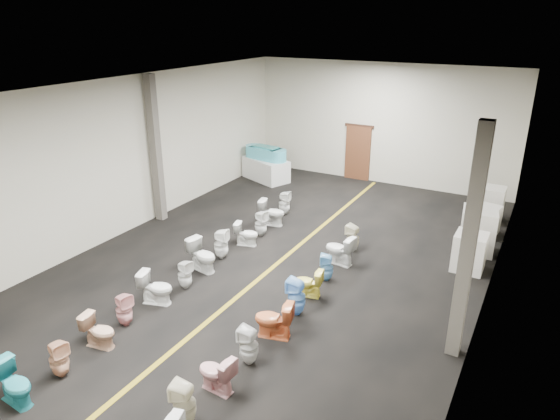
# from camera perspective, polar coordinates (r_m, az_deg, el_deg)

# --- Properties ---
(floor) EXTENTS (16.00, 16.00, 0.00)m
(floor) POSITION_cam_1_polar(r_m,az_deg,el_deg) (13.07, -0.45, -6.26)
(floor) COLOR black
(floor) RESTS_ON ground
(ceiling) EXTENTS (16.00, 16.00, 0.00)m
(ceiling) POSITION_cam_1_polar(r_m,az_deg,el_deg) (11.68, -0.51, 13.70)
(ceiling) COLOR black
(ceiling) RESTS_ON ground
(wall_back) EXTENTS (10.00, 0.00, 10.00)m
(wall_back) POSITION_cam_1_polar(r_m,az_deg,el_deg) (19.34, 11.39, 9.59)
(wall_back) COLOR #BCB8A1
(wall_back) RESTS_ON ground
(wall_left) EXTENTS (0.00, 16.00, 16.00)m
(wall_left) POSITION_cam_1_polar(r_m,az_deg,el_deg) (15.18, -17.25, 5.86)
(wall_left) COLOR #BCB8A1
(wall_left) RESTS_ON ground
(wall_right) EXTENTS (0.00, 16.00, 16.00)m
(wall_right) POSITION_cam_1_polar(r_m,az_deg,el_deg) (10.80, 23.32, -1.11)
(wall_right) COLOR #BCB8A1
(wall_right) RESTS_ON ground
(aisle_stripe) EXTENTS (0.12, 15.60, 0.01)m
(aisle_stripe) POSITION_cam_1_polar(r_m,az_deg,el_deg) (13.07, -0.45, -6.25)
(aisle_stripe) COLOR olive
(aisle_stripe) RESTS_ON floor
(back_door) EXTENTS (1.00, 0.10, 2.10)m
(back_door) POSITION_cam_1_polar(r_m,az_deg,el_deg) (19.80, 8.88, 6.45)
(back_door) COLOR #562D19
(back_door) RESTS_ON floor
(door_frame) EXTENTS (1.15, 0.08, 0.10)m
(door_frame) POSITION_cam_1_polar(r_m,az_deg,el_deg) (19.57, 9.07, 9.49)
(door_frame) COLOR #331C11
(door_frame) RESTS_ON back_door
(column_left) EXTENTS (0.25, 0.25, 4.50)m
(column_left) POSITION_cam_1_polar(r_m,az_deg,el_deg) (15.69, -14.02, 6.68)
(column_left) COLOR #59544C
(column_left) RESTS_ON floor
(column_right) EXTENTS (0.25, 0.25, 4.50)m
(column_right) POSITION_cam_1_polar(r_m,az_deg,el_deg) (9.44, 20.72, -3.91)
(column_right) COLOR #59544C
(column_right) RESTS_ON floor
(display_table) EXTENTS (2.12, 1.59, 0.85)m
(display_table) POSITION_cam_1_polar(r_m,az_deg,el_deg) (19.64, -1.62, 4.68)
(display_table) COLOR silver
(display_table) RESTS_ON floor
(bathtub) EXTENTS (1.84, 0.86, 0.55)m
(bathtub) POSITION_cam_1_polar(r_m,az_deg,el_deg) (19.46, -1.64, 6.50)
(bathtub) COLOR #47B6CC
(bathtub) RESTS_ON display_table
(appliance_crate_a) EXTENTS (0.76, 0.76, 0.98)m
(appliance_crate_a) POSITION_cam_1_polar(r_m,az_deg,el_deg) (13.50, 20.83, -4.51)
(appliance_crate_a) COLOR silver
(appliance_crate_a) RESTS_ON floor
(appliance_crate_b) EXTENTS (1.00, 1.00, 1.22)m
(appliance_crate_b) POSITION_cam_1_polar(r_m,az_deg,el_deg) (14.55, 21.67, -2.21)
(appliance_crate_b) COLOR silver
(appliance_crate_b) RESTS_ON floor
(appliance_crate_c) EXTENTS (0.88, 0.88, 0.85)m
(appliance_crate_c) POSITION_cam_1_polar(r_m,az_deg,el_deg) (15.91, 22.32, -1.05)
(appliance_crate_c) COLOR silver
(appliance_crate_c) RESTS_ON floor
(appliance_crate_d) EXTENTS (0.76, 0.76, 1.09)m
(appliance_crate_d) POSITION_cam_1_polar(r_m,az_deg,el_deg) (16.98, 22.92, 0.65)
(appliance_crate_d) COLOR silver
(appliance_crate_d) RESTS_ON floor
(toilet_left_0) EXTENTS (0.78, 0.48, 0.76)m
(toilet_left_0) POSITION_cam_1_polar(r_m,az_deg,el_deg) (9.77, -28.12, -17.09)
(toilet_left_0) COLOR teal
(toilet_left_0) RESTS_ON floor
(toilet_left_1) EXTENTS (0.40, 0.40, 0.74)m
(toilet_left_1) POSITION_cam_1_polar(r_m,az_deg,el_deg) (10.04, -23.94, -15.26)
(toilet_left_1) COLOR #E3A984
(toilet_left_1) RESTS_ON floor
(toilet_left_2) EXTENTS (0.72, 0.49, 0.69)m
(toilet_left_2) POSITION_cam_1_polar(r_m,az_deg,el_deg) (10.56, -19.98, -12.87)
(toilet_left_2) COLOR tan
(toilet_left_2) RESTS_ON floor
(toilet_left_3) EXTENTS (0.41, 0.40, 0.74)m
(toilet_left_3) POSITION_cam_1_polar(r_m,az_deg,el_deg) (11.02, -17.40, -10.79)
(toilet_left_3) COLOR pink
(toilet_left_3) RESTS_ON floor
(toilet_left_4) EXTENTS (0.84, 0.62, 0.77)m
(toilet_left_4) POSITION_cam_1_polar(r_m,az_deg,el_deg) (11.61, -13.97, -8.62)
(toilet_left_4) COLOR white
(toilet_left_4) RESTS_ON floor
(toilet_left_5) EXTENTS (0.37, 0.36, 0.72)m
(toilet_left_5) POSITION_cam_1_polar(r_m,az_deg,el_deg) (12.06, -10.82, -7.25)
(toilet_left_5) COLOR silver
(toilet_left_5) RESTS_ON floor
(toilet_left_6) EXTENTS (0.88, 0.60, 0.82)m
(toilet_left_6) POSITION_cam_1_polar(r_m,az_deg,el_deg) (12.78, -8.84, -5.14)
(toilet_left_6) COLOR silver
(toilet_left_6) RESTS_ON floor
(toilet_left_7) EXTENTS (0.44, 0.44, 0.82)m
(toilet_left_7) POSITION_cam_1_polar(r_m,az_deg,el_deg) (13.32, -6.75, -3.88)
(toilet_left_7) COLOR white
(toilet_left_7) RESTS_ON floor
(toilet_left_8) EXTENTS (0.73, 0.53, 0.67)m
(toilet_left_8) POSITION_cam_1_polar(r_m,az_deg,el_deg) (14.04, -3.85, -2.75)
(toilet_left_8) COLOR white
(toilet_left_8) RESTS_ON floor
(toilet_left_9) EXTENTS (0.41, 0.40, 0.78)m
(toilet_left_9) POSITION_cam_1_polar(r_m,az_deg,el_deg) (14.58, -2.21, -1.54)
(toilet_left_9) COLOR white
(toilet_left_9) RESTS_ON floor
(toilet_left_10) EXTENTS (0.85, 0.59, 0.80)m
(toilet_left_10) POSITION_cam_1_polar(r_m,az_deg,el_deg) (15.33, -0.93, -0.29)
(toilet_left_10) COLOR silver
(toilet_left_10) RESTS_ON floor
(toilet_left_11) EXTENTS (0.40, 0.39, 0.79)m
(toilet_left_11) POSITION_cam_1_polar(r_m,az_deg,el_deg) (16.13, 0.50, 0.80)
(toilet_left_11) COLOR white
(toilet_left_11) RESTS_ON floor
(toilet_right_2) EXTENTS (0.43, 0.43, 0.80)m
(toilet_right_2) POSITION_cam_1_polar(r_m,az_deg,el_deg) (8.48, -10.87, -20.96)
(toilet_right_2) COLOR beige
(toilet_right_2) RESTS_ON floor
(toilet_right_3) EXTENTS (0.73, 0.45, 0.71)m
(toilet_right_3) POSITION_cam_1_polar(r_m,az_deg,el_deg) (9.03, -7.31, -18.01)
(toilet_right_3) COLOR #D99B9E
(toilet_right_3) RESTS_ON floor
(toilet_right_4) EXTENTS (0.38, 0.37, 0.77)m
(toilet_right_4) POSITION_cam_1_polar(r_m,az_deg,el_deg) (9.53, -3.60, -15.22)
(toilet_right_4) COLOR silver
(toilet_right_4) RESTS_ON floor
(toilet_right_5) EXTENTS (0.86, 0.62, 0.79)m
(toilet_right_5) POSITION_cam_1_polar(r_m,az_deg,el_deg) (10.18, -0.72, -12.43)
(toilet_right_5) COLOR #D56938
(toilet_right_5) RESTS_ON floor
(toilet_right_6) EXTENTS (0.41, 0.41, 0.85)m
(toilet_right_6) POSITION_cam_1_polar(r_m,az_deg,el_deg) (10.85, 1.89, -9.91)
(toilet_right_6) COLOR #73B3F2
(toilet_right_6) RESTS_ON floor
(toilet_right_7) EXTENTS (0.72, 0.49, 0.67)m
(toilet_right_7) POSITION_cam_1_polar(r_m,az_deg,el_deg) (11.57, 3.25, -8.31)
(toilet_right_7) COLOR #F4E351
(toilet_right_7) RESTS_ON floor
(toilet_right_8) EXTENTS (0.41, 0.40, 0.70)m
(toilet_right_8) POSITION_cam_1_polar(r_m,az_deg,el_deg) (12.24, 5.37, -6.54)
(toilet_right_8) COLOR #73B5E6
(toilet_right_8) RESTS_ON floor
(toilet_right_9) EXTENTS (0.84, 0.55, 0.80)m
(toilet_right_9) POSITION_cam_1_polar(r_m,az_deg,el_deg) (13.03, 6.82, -4.52)
(toilet_right_9) COLOR white
(toilet_right_9) RESTS_ON floor
(toilet_right_10) EXTENTS (0.41, 0.40, 0.76)m
(toilet_right_10) POSITION_cam_1_polar(r_m,az_deg,el_deg) (13.79, 8.33, -3.18)
(toilet_right_10) COLOR beige
(toilet_right_10) RESTS_ON floor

